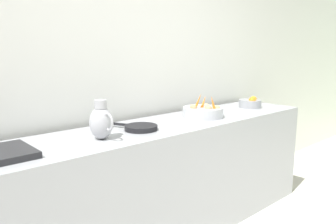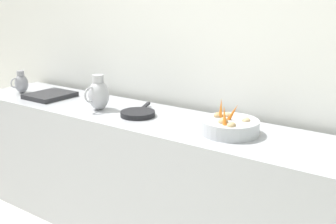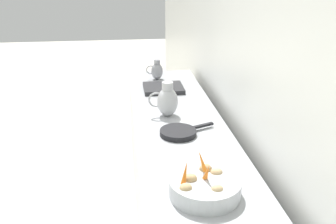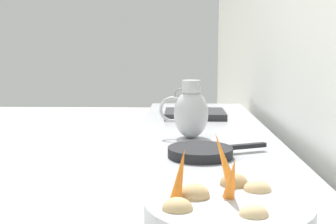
% 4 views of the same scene
% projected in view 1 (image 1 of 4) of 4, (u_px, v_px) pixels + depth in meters
% --- Properties ---
extents(tile_wall_left, '(0.10, 9.64, 3.00)m').
position_uv_depth(tile_wall_left, '(163.00, 48.00, 3.00)').
color(tile_wall_left, silver).
rests_on(tile_wall_left, ground_plane).
extents(prep_counter, '(0.63, 3.32, 0.92)m').
position_uv_depth(prep_counter, '(151.00, 185.00, 2.55)').
color(prep_counter, '#9EA0A5').
rests_on(prep_counter, ground_plane).
extents(vegetable_colander, '(0.34, 0.34, 0.22)m').
position_uv_depth(vegetable_colander, '(203.00, 112.00, 2.82)').
color(vegetable_colander, '#ADAFB5').
rests_on(vegetable_colander, prep_counter).
extents(orange_bowl, '(0.22, 0.22, 0.11)m').
position_uv_depth(orange_bowl, '(250.00, 103.00, 3.30)').
color(orange_bowl, gray).
rests_on(orange_bowl, prep_counter).
extents(metal_pitcher_tall, '(0.21, 0.15, 0.25)m').
position_uv_depth(metal_pitcher_tall, '(101.00, 122.00, 2.10)').
color(metal_pitcher_tall, '#A3A3A8').
rests_on(metal_pitcher_tall, prep_counter).
extents(counter_sink_basin, '(0.34, 0.30, 0.04)m').
position_uv_depth(counter_sink_basin, '(2.00, 154.00, 1.76)').
color(counter_sink_basin, '#232326').
rests_on(counter_sink_basin, prep_counter).
extents(skillet_on_counter, '(0.37, 0.24, 0.03)m').
position_uv_depth(skillet_on_counter, '(140.00, 128.00, 2.36)').
color(skillet_on_counter, black).
rests_on(skillet_on_counter, prep_counter).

